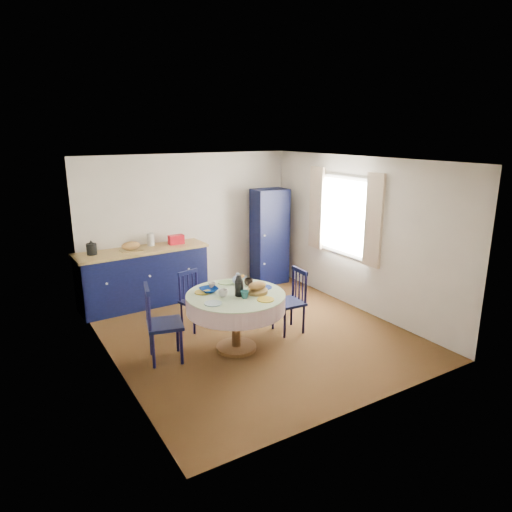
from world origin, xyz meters
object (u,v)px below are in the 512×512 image
Objects in this scene: mug_c at (249,282)px; mug_d at (212,286)px; pantry_cabinet at (270,236)px; dining_table at (236,303)px; kitchen_counter at (143,276)px; chair_right at (291,300)px; cobalt_bowl at (209,290)px; chair_far at (194,300)px; mug_b at (245,294)px; chair_left at (161,323)px; mug_a at (223,293)px.

mug_d is (-0.50, 0.13, -0.00)m from mug_c.
pantry_cabinet is 1.39× the size of dining_table.
kitchen_counter is at bearing 103.12° from dining_table.
mug_c is (-1.63, -1.99, -0.07)m from pantry_cabinet.
mug_c is at bearing -94.83° from chair_right.
pantry_cabinet is at bearing 41.23° from cobalt_bowl.
mug_d reaches higher than cobalt_bowl.
cobalt_bowl is at bearing -135.23° from pantry_cabinet.
pantry_cabinet is 2.10× the size of chair_far.
mug_b reaches higher than mug_c.
chair_left is 1.18× the size of chair_far.
mug_b reaches higher than cobalt_bowl.
mug_b is (0.02, -0.20, 0.17)m from dining_table.
chair_far is at bearing 90.72° from mug_d.
dining_table is 1.01m from chair_left.
mug_b is at bearing -42.52° from mug_a.
pantry_cabinet is 2.57m from mug_c.
chair_left is 8.29× the size of mug_a.
mug_a is (-0.00, -0.97, 0.41)m from chair_far.
chair_right is (1.51, -2.20, -0.02)m from kitchen_counter.
chair_right reaches higher than mug_b.
dining_table is at bearing -127.94° from pantry_cabinet.
mug_c reaches higher than cobalt_bowl.
chair_left is 1.12m from mug_b.
mug_a is (-0.20, -0.01, 0.17)m from dining_table.
chair_right is (1.16, -0.85, 0.04)m from chair_far.
mug_b is 1.09× the size of mug_d.
cobalt_bowl is at bearing 108.07° from mug_a.
chair_far is (0.77, 0.74, -0.08)m from chair_left.
kitchen_counter is 2.59m from mug_b.
mug_a is at bearing -71.93° from cobalt_bowl.
chair_far is at bearing -77.99° from kitchen_counter.
cobalt_bowl is (-0.08, 0.26, -0.02)m from mug_a.
dining_table reaches higher than chair_far.
pantry_cabinet is 3.54m from chair_left.
dining_table is at bearing -79.65° from chair_right.
chair_left reaches higher than cobalt_bowl.
chair_left reaches higher than chair_far.
chair_far is 3.61× the size of cobalt_bowl.
dining_table is 0.43m from mug_d.
dining_table is 12.04× the size of mug_b.
chair_far is at bearing 124.09° from mug_c.
mug_d is at bearing 165.19° from mug_c.
pantry_cabinet is at bearing -42.00° from chair_left.
kitchen_counter is 2.03m from mug_d.
pantry_cabinet is 1.78× the size of chair_left.
mug_b reaches higher than chair_far.
kitchen_counter is at bearing 102.46° from mug_b.
chair_left reaches higher than mug_d.
chair_right is 7.64× the size of mug_a.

